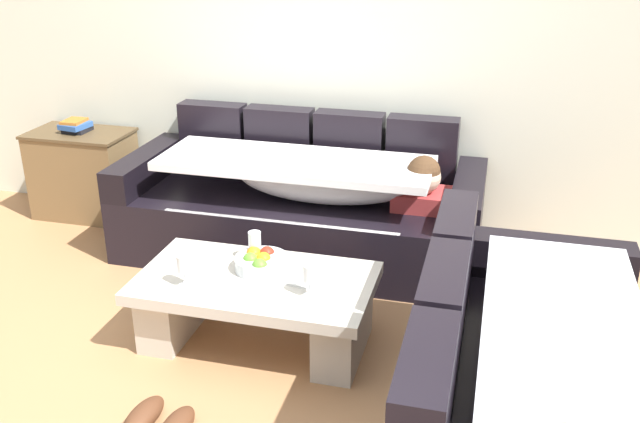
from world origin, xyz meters
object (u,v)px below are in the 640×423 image
coffee_table (256,302)px  wine_glass_far_back (255,241)px  wine_glass_near_right (310,274)px  side_cabinet (84,174)px  couch_along_wall (305,207)px  pair_of_shoes (160,421)px  open_magazine (298,275)px  couch_near_window (530,407)px  wine_glass_near_left (184,265)px  book_stack_on_cabinet (76,126)px  fruit_bowl (261,262)px

coffee_table → wine_glass_far_back: (-0.06, 0.18, 0.26)m
wine_glass_near_right → side_cabinet: 2.56m
couch_along_wall → coffee_table: size_ratio=1.92×
wine_glass_near_right → side_cabinet: (-2.12, 1.42, -0.17)m
pair_of_shoes → wine_glass_far_back: bearing=82.9°
wine_glass_near_right → pair_of_shoes: wine_glass_near_right is taller
wine_glass_far_back → side_cabinet: side_cabinet is taller
wine_glass_far_back → open_magazine: (0.27, -0.11, -0.11)m
couch_near_window → coffee_table: (-1.34, 0.65, -0.10)m
side_cabinet → pair_of_shoes: side_cabinet is taller
wine_glass_near_left → open_magazine: 0.58m
wine_glass_near_left → book_stack_on_cabinet: size_ratio=0.79×
couch_along_wall → wine_glass_near_right: (0.36, -1.19, 0.16)m
open_magazine → side_cabinet: size_ratio=0.39×
fruit_bowl → wine_glass_near_left: size_ratio=1.69×
coffee_table → book_stack_on_cabinet: size_ratio=5.75×
wine_glass_near_left → wine_glass_near_right: bearing=5.4°
fruit_bowl → book_stack_on_cabinet: book_stack_on_cabinet is taller
coffee_table → side_cabinet: size_ratio=1.67×
book_stack_on_cabinet → pair_of_shoes: book_stack_on_cabinet is taller
wine_glass_near_left → wine_glass_near_right: (0.63, 0.06, 0.00)m
couch_near_window → wine_glass_far_back: (-1.40, 0.83, 0.16)m
couch_near_window → side_cabinet: 3.70m
couch_along_wall → wine_glass_near_right: 1.26m
fruit_bowl → pair_of_shoes: size_ratio=0.91×
open_magazine → coffee_table: bearing=-149.9°
book_stack_on_cabinet → pair_of_shoes: 2.72m
coffee_table → open_magazine: (0.20, 0.07, 0.15)m
wine_glass_near_right → pair_of_shoes: size_ratio=0.54×
fruit_bowl → open_magazine: (0.21, -0.03, -0.04)m
coffee_table → open_magazine: size_ratio=4.29×
couch_near_window → coffee_table: couch_near_window is taller
side_cabinet → wine_glass_near_right: bearing=-33.8°
side_cabinet → pair_of_shoes: bearing=-52.0°
couch_along_wall → couch_near_window: (1.38, -1.73, 0.00)m
wine_glass_far_back → wine_glass_near_right: bearing=-37.2°
open_magazine → side_cabinet: side_cabinet is taller
couch_near_window → wine_glass_near_right: couch_near_window is taller
wine_glass_far_back → pair_of_shoes: bearing=-97.1°
wine_glass_near_right → side_cabinet: size_ratio=0.23×
coffee_table → wine_glass_near_left: size_ratio=7.23×
side_cabinet → pair_of_shoes: (1.62, -2.07, -0.28)m
coffee_table → wine_glass_near_right: size_ratio=7.23×
couch_near_window → wine_glass_far_back: 1.64m
coffee_table → book_stack_on_cabinet: bearing=144.2°
couch_along_wall → coffee_table: (0.05, -1.09, -0.09)m
couch_near_window → fruit_bowl: 1.54m
coffee_table → wine_glass_near_left: bearing=-152.0°
wine_glass_near_right → open_magazine: 0.24m
couch_near_window → book_stack_on_cabinet: bearing=58.2°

